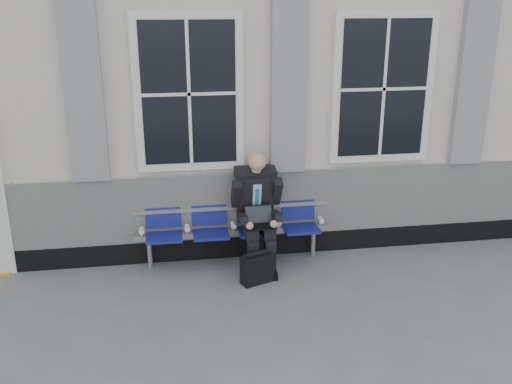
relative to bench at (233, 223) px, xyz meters
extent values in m
plane|color=slate|center=(1.65, -1.32, -0.55)|extent=(70.00, 70.00, 0.00)
cube|color=silver|center=(1.65, 2.18, 1.55)|extent=(14.00, 4.00, 4.20)
cube|color=black|center=(1.65, 0.15, -0.40)|extent=(14.00, 0.10, 0.30)
cube|color=silver|center=(1.65, 0.14, 0.20)|extent=(14.00, 0.08, 0.90)
cube|color=gray|center=(-1.75, 0.12, 1.85)|extent=(0.45, 0.14, 2.40)
cube|color=gray|center=(0.75, 0.12, 1.85)|extent=(0.45, 0.14, 2.40)
cube|color=gray|center=(3.25, 0.12, 1.85)|extent=(0.45, 0.14, 2.40)
cube|color=white|center=(-0.50, 0.14, 1.70)|extent=(1.35, 0.10, 1.95)
cube|color=black|center=(-0.50, 0.09, 1.70)|extent=(1.15, 0.02, 1.75)
cube|color=white|center=(2.00, 0.14, 1.70)|extent=(1.35, 0.10, 1.95)
cube|color=black|center=(2.00, 0.09, 1.70)|extent=(1.15, 0.02, 1.75)
cube|color=#9EA0A3|center=(0.00, -0.02, -0.13)|extent=(2.60, 0.07, 0.07)
cube|color=#9EA0A3|center=(0.00, 0.10, 0.18)|extent=(2.60, 0.05, 0.05)
cylinder|color=#9EA0A3|center=(-1.10, -0.02, -0.36)|extent=(0.06, 0.06, 0.39)
cylinder|color=#9EA0A3|center=(1.10, -0.02, -0.36)|extent=(0.06, 0.06, 0.39)
cube|color=navy|center=(-0.90, -0.10, -0.10)|extent=(0.46, 0.42, 0.07)
cube|color=navy|center=(-0.90, 0.11, 0.16)|extent=(0.46, 0.10, 0.40)
cube|color=navy|center=(-0.30, -0.10, -0.10)|extent=(0.46, 0.42, 0.07)
cube|color=navy|center=(-0.30, 0.11, 0.16)|extent=(0.46, 0.10, 0.40)
cube|color=navy|center=(0.30, -0.10, -0.10)|extent=(0.46, 0.42, 0.07)
cube|color=navy|center=(0.30, 0.11, 0.16)|extent=(0.46, 0.10, 0.40)
cube|color=navy|center=(0.90, -0.10, -0.10)|extent=(0.46, 0.42, 0.07)
cube|color=navy|center=(0.90, 0.11, 0.16)|extent=(0.46, 0.10, 0.40)
cylinder|color=white|center=(-1.18, -0.07, 0.00)|extent=(0.07, 0.12, 0.07)
cylinder|color=white|center=(-0.60, -0.07, 0.00)|extent=(0.07, 0.12, 0.07)
cylinder|color=white|center=(0.00, -0.07, 0.00)|extent=(0.07, 0.12, 0.07)
cylinder|color=white|center=(0.60, -0.07, 0.00)|extent=(0.07, 0.12, 0.07)
cylinder|color=white|center=(1.18, -0.07, 0.00)|extent=(0.07, 0.12, 0.07)
cube|color=black|center=(0.20, -0.53, -0.50)|extent=(0.13, 0.29, 0.10)
cube|color=black|center=(0.42, -0.52, -0.50)|extent=(0.13, 0.29, 0.10)
cube|color=black|center=(0.20, -0.46, -0.31)|extent=(0.14, 0.15, 0.47)
cube|color=black|center=(0.42, -0.46, -0.31)|extent=(0.14, 0.15, 0.47)
cube|color=black|center=(0.20, -0.22, 0.00)|extent=(0.17, 0.50, 0.15)
cube|color=black|center=(0.41, -0.22, 0.00)|extent=(0.17, 0.50, 0.15)
cube|color=black|center=(0.30, 0.00, 0.36)|extent=(0.47, 0.38, 0.69)
cube|color=#C1E1FD|center=(0.30, -0.13, 0.38)|extent=(0.11, 0.10, 0.39)
cube|color=#2871BC|center=(0.30, -0.14, 0.36)|extent=(0.05, 0.09, 0.32)
cube|color=black|center=(0.30, -0.03, 0.69)|extent=(0.53, 0.27, 0.16)
cylinder|color=#D8A987|center=(0.30, -0.09, 0.76)|extent=(0.12, 0.12, 0.11)
sphere|color=#D8A987|center=(0.30, -0.15, 0.87)|extent=(0.23, 0.23, 0.23)
cube|color=black|center=(0.04, -0.12, 0.44)|extent=(0.12, 0.31, 0.41)
cube|color=black|center=(0.57, -0.10, 0.44)|extent=(0.12, 0.31, 0.41)
cube|color=black|center=(0.09, -0.31, 0.18)|extent=(0.11, 0.34, 0.15)
cube|color=black|center=(0.53, -0.30, 0.18)|extent=(0.11, 0.34, 0.15)
sphere|color=#D8A987|center=(0.16, -0.47, 0.14)|extent=(0.10, 0.10, 0.10)
sphere|color=#D8A987|center=(0.47, -0.46, 0.14)|extent=(0.10, 0.10, 0.10)
cube|color=black|center=(0.31, -0.37, 0.08)|extent=(0.37, 0.26, 0.02)
cube|color=black|center=(0.31, -0.25, 0.20)|extent=(0.36, 0.11, 0.23)
cube|color=black|center=(0.31, -0.26, 0.20)|extent=(0.33, 0.08, 0.20)
cube|color=black|center=(0.23, -0.65, -0.37)|extent=(0.45, 0.31, 0.37)
cylinder|color=black|center=(0.23, -0.65, -0.16)|extent=(0.33, 0.18, 0.07)
camera|label=1|loc=(-0.79, -6.93, 2.85)|focal=40.00mm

